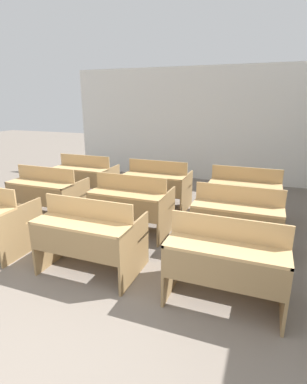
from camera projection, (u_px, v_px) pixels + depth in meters
The scene contains 10 objects.
ground_plane at pixel (3, 378), 2.25m from camera, with size 30.00×30.00×0.00m, color #70665B.
wall_back at pixel (199, 125), 7.56m from camera, with size 6.85×0.06×2.79m.
bench_front_center at pixel (90, 235), 3.54m from camera, with size 1.15×0.78×0.92m.
bench_front_right at pixel (227, 260), 2.99m from camera, with size 1.15×0.78×0.92m.
bench_second_left at pixel (48, 193), 5.15m from camera, with size 1.15×0.78×0.92m.
bench_second_center at pixel (131, 204), 4.60m from camera, with size 1.15×0.78×0.92m.
bench_second_right at pixel (237, 218), 4.04m from camera, with size 1.15×0.78×0.92m.
bench_third_left at pixel (86, 177), 6.22m from camera, with size 1.15×0.78×0.92m.
bench_third_center at pixel (158, 184), 5.67m from camera, with size 1.15×0.78×0.92m.
bench_third_right at pixel (245, 193), 5.12m from camera, with size 1.15×0.78×0.92m.
Camera 1 is at (1.68, -1.22, 2.00)m, focal length 28.00 mm.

